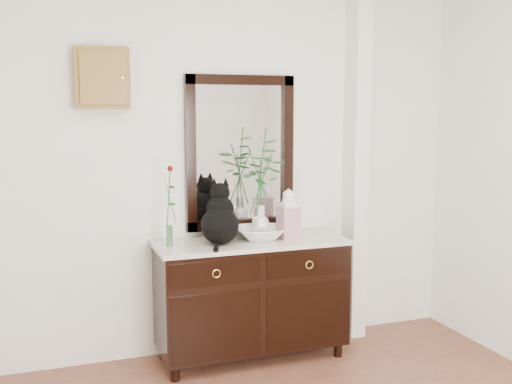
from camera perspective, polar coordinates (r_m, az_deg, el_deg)
name	(u,v)px	position (r m, az deg, el deg)	size (l,w,h in m)	color
wall_back	(226,166)	(4.29, -2.83, 2.52)	(3.60, 0.04, 2.70)	white
pilaster	(356,163)	(4.60, 9.48, 2.78)	(0.12, 0.20, 2.70)	white
sideboard	(251,293)	(4.25, -0.46, -9.56)	(1.33, 0.52, 0.82)	black
wall_mirror	(240,153)	(4.30, -1.51, 3.74)	(0.80, 0.06, 1.10)	black
key_cabinet	(102,78)	(4.07, -14.45, 10.47)	(0.35, 0.10, 0.40)	brown
cat	(220,213)	(4.03, -3.46, -2.02)	(0.29, 0.36, 0.41)	black
lotus_bowl	(261,233)	(4.19, 0.43, -3.94)	(0.34, 0.34, 0.08)	white
vase_branches	(261,182)	(4.13, 0.44, 0.95)	(0.36, 0.36, 0.76)	silver
bud_vase_rose	(169,205)	(3.97, -8.30, -1.28)	(0.07, 0.07, 0.55)	#376D37
ginger_jar	(288,213)	(4.20, 3.11, -2.03)	(0.13, 0.13, 0.35)	white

